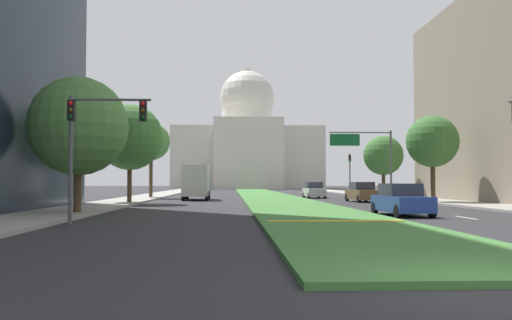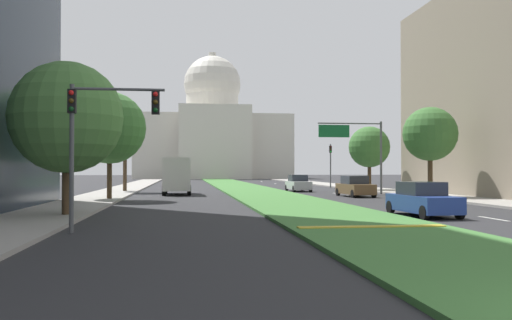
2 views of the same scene
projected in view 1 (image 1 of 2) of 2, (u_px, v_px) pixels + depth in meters
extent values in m
plane|color=#2B2B2D|center=(262.00, 194.00, 71.83)|extent=(278.55, 278.55, 0.00)
cube|color=#427A38|center=(265.00, 195.00, 65.51)|extent=(6.04, 113.95, 0.14)
cube|color=gold|center=(335.00, 221.00, 21.48)|extent=(5.44, 0.50, 0.04)
cube|color=silver|center=(466.00, 218.00, 25.80)|extent=(0.16, 2.40, 0.01)
cube|color=silver|center=(400.00, 207.00, 35.84)|extent=(0.16, 2.40, 0.01)
cube|color=silver|center=(359.00, 201.00, 47.05)|extent=(0.16, 2.40, 0.01)
cube|color=silver|center=(349.00, 200.00, 51.39)|extent=(0.16, 2.40, 0.01)
cube|color=silver|center=(323.00, 196.00, 65.62)|extent=(0.16, 2.40, 0.01)
cube|color=silver|center=(311.00, 194.00, 75.00)|extent=(0.16, 2.40, 0.01)
cube|color=silver|center=(302.00, 192.00, 85.30)|extent=(0.16, 2.40, 0.01)
cube|color=silver|center=(291.00, 191.00, 100.36)|extent=(0.16, 2.40, 0.01)
cube|color=#9E9991|center=(148.00, 197.00, 58.57)|extent=(4.00, 113.95, 0.15)
cube|color=#9E9991|center=(387.00, 196.00, 59.82)|extent=(4.00, 113.95, 0.15)
cube|color=beige|center=(247.00, 159.00, 135.30)|extent=(36.15, 20.43, 14.84)
cube|color=beige|center=(249.00, 153.00, 123.14)|extent=(15.90, 4.00, 16.33)
cylinder|color=beige|center=(247.00, 118.00, 135.71)|extent=(12.52, 12.52, 5.45)
sphere|color=beige|center=(247.00, 98.00, 135.91)|extent=(13.66, 13.66, 13.66)
cylinder|color=beige|center=(247.00, 74.00, 136.15)|extent=(1.80, 1.80, 3.00)
cylinder|color=#515456|center=(71.00, 160.00, 21.77)|extent=(0.16, 0.16, 5.20)
cube|color=black|center=(71.00, 110.00, 21.85)|extent=(0.28, 0.24, 0.84)
sphere|color=red|center=(70.00, 103.00, 21.72)|extent=(0.18, 0.18, 0.18)
sphere|color=#4C380F|center=(70.00, 110.00, 21.71)|extent=(0.18, 0.18, 0.18)
sphere|color=#0F4219|center=(70.00, 117.00, 21.70)|extent=(0.18, 0.18, 0.18)
cylinder|color=#515456|center=(111.00, 100.00, 21.95)|extent=(3.20, 0.10, 0.10)
cube|color=black|center=(143.00, 111.00, 21.99)|extent=(0.28, 0.24, 0.84)
sphere|color=red|center=(143.00, 104.00, 21.86)|extent=(0.18, 0.18, 0.18)
sphere|color=#4C380F|center=(143.00, 110.00, 21.85)|extent=(0.18, 0.18, 0.18)
sphere|color=#0F4219|center=(142.00, 117.00, 21.84)|extent=(0.18, 0.18, 0.18)
cylinder|color=#515456|center=(350.00, 174.00, 66.87)|extent=(0.16, 0.16, 5.20)
cube|color=black|center=(350.00, 158.00, 66.95)|extent=(0.28, 0.24, 0.84)
sphere|color=#510F0F|center=(350.00, 156.00, 66.82)|extent=(0.18, 0.18, 0.18)
sphere|color=#4C380F|center=(350.00, 158.00, 66.81)|extent=(0.18, 0.18, 0.18)
sphere|color=#1ED838|center=(350.00, 160.00, 66.80)|extent=(0.18, 0.18, 0.18)
cylinder|color=#515456|center=(391.00, 165.00, 50.45)|extent=(0.20, 0.20, 6.50)
cylinder|color=#515456|center=(360.00, 132.00, 50.43)|extent=(5.80, 0.12, 0.12)
cube|color=#146033|center=(345.00, 140.00, 50.28)|extent=(2.80, 0.08, 1.10)
cylinder|color=#4C3823|center=(78.00, 184.00, 28.02)|extent=(0.39, 0.39, 3.19)
sphere|color=#4C7F3D|center=(78.00, 126.00, 28.14)|extent=(5.15, 5.15, 5.15)
cylinder|color=#4C3823|center=(129.00, 180.00, 41.70)|extent=(0.35, 0.35, 3.75)
sphere|color=#3D7033|center=(130.00, 137.00, 41.83)|extent=(5.10, 5.10, 5.10)
cylinder|color=#4C3823|center=(433.00, 179.00, 42.62)|extent=(0.37, 0.37, 3.77)
sphere|color=#3D7033|center=(432.00, 141.00, 42.74)|extent=(4.10, 4.10, 4.10)
cylinder|color=#4C3823|center=(151.00, 175.00, 55.41)|extent=(0.36, 0.36, 4.78)
sphere|color=#4C7F3D|center=(151.00, 141.00, 55.55)|extent=(3.88, 3.88, 3.88)
cylinder|color=#4C3823|center=(384.00, 182.00, 56.76)|extent=(0.37, 0.37, 3.33)
sphere|color=#3D7033|center=(383.00, 155.00, 56.88)|extent=(4.17, 4.17, 4.17)
cube|color=navy|center=(401.00, 204.00, 27.34)|extent=(1.99, 4.61, 0.77)
cube|color=#282D38|center=(400.00, 190.00, 27.55)|extent=(1.69, 2.24, 0.63)
cylinder|color=black|center=(432.00, 211.00, 25.58)|extent=(0.24, 0.65, 0.64)
cylinder|color=black|center=(398.00, 211.00, 25.45)|extent=(0.24, 0.65, 0.64)
cylinder|color=black|center=(405.00, 208.00, 29.21)|extent=(0.24, 0.65, 0.64)
cylinder|color=black|center=(375.00, 208.00, 29.07)|extent=(0.24, 0.65, 0.64)
cube|color=brown|center=(362.00, 195.00, 45.71)|extent=(2.08, 4.58, 0.81)
cube|color=#282D38|center=(362.00, 186.00, 45.92)|extent=(1.74, 2.23, 0.66)
cylinder|color=black|center=(379.00, 199.00, 44.00)|extent=(0.25, 0.65, 0.64)
cylinder|color=black|center=(359.00, 199.00, 43.83)|extent=(0.25, 0.65, 0.64)
cylinder|color=black|center=(366.00, 197.00, 47.57)|extent=(0.25, 0.65, 0.64)
cylinder|color=black|center=(347.00, 198.00, 47.40)|extent=(0.25, 0.65, 0.64)
cube|color=#BCBCC1|center=(314.00, 192.00, 56.41)|extent=(1.85, 4.50, 0.79)
cube|color=#282D38|center=(314.00, 185.00, 56.62)|extent=(1.60, 2.17, 0.65)
cylinder|color=black|center=(325.00, 195.00, 54.66)|extent=(0.23, 0.64, 0.64)
cylinder|color=black|center=(309.00, 195.00, 54.57)|extent=(0.23, 0.64, 0.64)
cylinder|color=black|center=(319.00, 195.00, 58.24)|extent=(0.23, 0.64, 0.64)
cylinder|color=black|center=(304.00, 195.00, 58.14)|extent=(0.23, 0.64, 0.64)
cube|color=navy|center=(198.00, 184.00, 52.82)|extent=(2.30, 2.00, 2.20)
cube|color=beige|center=(196.00, 181.00, 49.64)|extent=(2.30, 4.40, 2.80)
cylinder|color=black|center=(187.00, 195.00, 52.73)|extent=(0.30, 0.90, 0.90)
cylinder|color=black|center=(209.00, 195.00, 52.83)|extent=(0.30, 0.90, 0.90)
cylinder|color=black|center=(183.00, 196.00, 48.44)|extent=(0.30, 0.90, 0.90)
cylinder|color=black|center=(207.00, 196.00, 48.54)|extent=(0.30, 0.90, 0.90)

